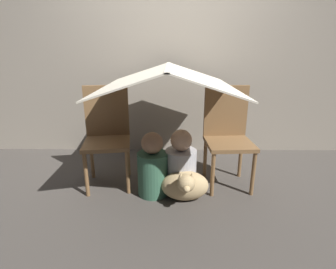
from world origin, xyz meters
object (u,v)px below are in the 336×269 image
object	(u,v)px
chair_left	(107,132)
dog	(185,185)
person_front	(153,168)
person_second	(181,166)
chair_right	(227,133)

from	to	relation	value
chair_left	dog	size ratio (longest dim) A/B	2.29
person_front	chair_left	bearing A→B (deg)	151.64
chair_left	person_second	bearing A→B (deg)	-23.80
person_front	dog	world-z (taller)	person_front
dog	person_second	bearing A→B (deg)	100.71
chair_right	person_front	distance (m)	0.79
chair_right	person_second	bearing A→B (deg)	-159.91
chair_left	person_front	world-z (taller)	chair_left
chair_right	dog	bearing A→B (deg)	-142.35
person_second	dog	xyz separation A→B (m)	(0.03, -0.17, -0.11)
person_second	dog	distance (m)	0.20
chair_left	person_front	distance (m)	0.57
chair_right	dog	xyz separation A→B (m)	(-0.42, -0.36, -0.36)
person_front	person_second	size ratio (longest dim) A/B	0.98
person_front	person_second	world-z (taller)	person_second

